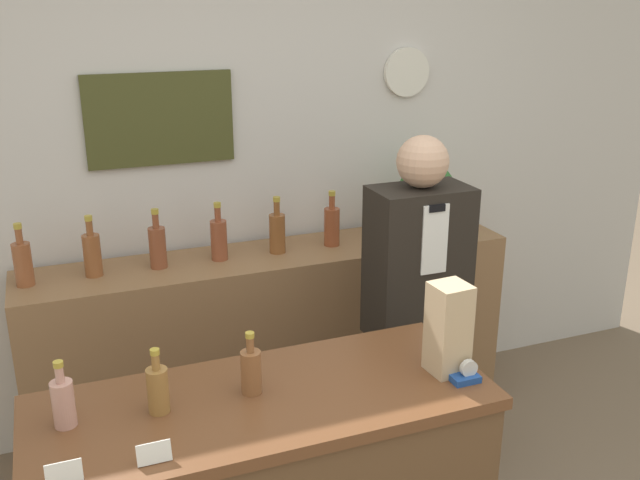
{
  "coord_description": "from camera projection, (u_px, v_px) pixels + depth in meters",
  "views": [
    {
      "loc": [
        -0.89,
        -1.35,
        2.13
      ],
      "look_at": [
        0.08,
        1.1,
        1.22
      ],
      "focal_mm": 40.0,
      "sensor_mm": 36.0,
      "label": 1
    }
  ],
  "objects": [
    {
      "name": "back_wall",
      "position": [
        239.0,
        161.0,
        3.51
      ],
      "size": [
        5.2,
        0.09,
        2.7
      ],
      "color": "silver",
      "rests_on": "ground_plane"
    },
    {
      "name": "price_card_left",
      "position": [
        64.0,
        473.0,
        1.78
      ],
      "size": [
        0.09,
        0.02,
        0.06
      ],
      "color": "white",
      "rests_on": "display_counter"
    },
    {
      "name": "tape_dispenser",
      "position": [
        466.0,
        375.0,
        2.25
      ],
      "size": [
        0.09,
        0.06,
        0.07
      ],
      "color": "#1E4799",
      "rests_on": "display_counter"
    },
    {
      "name": "paper_bag",
      "position": [
        448.0,
        329.0,
        2.27
      ],
      "size": [
        0.12,
        0.12,
        0.3
      ],
      "color": "tan",
      "rests_on": "display_counter"
    },
    {
      "name": "shelf_bottle_2",
      "position": [
        158.0,
        246.0,
        3.21
      ],
      "size": [
        0.08,
        0.08,
        0.28
      ],
      "color": "brown",
      "rests_on": "back_shelf"
    },
    {
      "name": "price_card_right",
      "position": [
        154.0,
        453.0,
        1.85
      ],
      "size": [
        0.09,
        0.02,
        0.06
      ],
      "color": "white",
      "rests_on": "display_counter"
    },
    {
      "name": "shelf_bottle_3",
      "position": [
        219.0,
        238.0,
        3.31
      ],
      "size": [
        0.08,
        0.08,
        0.28
      ],
      "color": "brown",
      "rests_on": "back_shelf"
    },
    {
      "name": "counter_bottle_1",
      "position": [
        158.0,
        388.0,
        2.07
      ],
      "size": [
        0.06,
        0.06,
        0.2
      ],
      "color": "olive",
      "rests_on": "display_counter"
    },
    {
      "name": "back_shelf",
      "position": [
        275.0,
        342.0,
        3.58
      ],
      "size": [
        2.37,
        0.43,
        0.95
      ],
      "color": "#8E6642",
      "rests_on": "ground_plane"
    },
    {
      "name": "shelf_bottle_6",
      "position": [
        383.0,
        219.0,
        3.6
      ],
      "size": [
        0.08,
        0.08,
        0.28
      ],
      "color": "brown",
      "rests_on": "back_shelf"
    },
    {
      "name": "shelf_bottle_5",
      "position": [
        332.0,
        225.0,
        3.5
      ],
      "size": [
        0.08,
        0.08,
        0.28
      ],
      "color": "brown",
      "rests_on": "back_shelf"
    },
    {
      "name": "potted_plant",
      "position": [
        426.0,
        195.0,
        3.6
      ],
      "size": [
        0.29,
        0.29,
        0.38
      ],
      "color": "#9E998E",
      "rests_on": "back_shelf"
    },
    {
      "name": "shelf_bottle_4",
      "position": [
        277.0,
        232.0,
        3.4
      ],
      "size": [
        0.08,
        0.08,
        0.28
      ],
      "color": "brown",
      "rests_on": "back_shelf"
    },
    {
      "name": "counter_bottle_0",
      "position": [
        63.0,
        402.0,
        2.0
      ],
      "size": [
        0.06,
        0.06,
        0.2
      ],
      "color": "tan",
      "rests_on": "display_counter"
    },
    {
      "name": "shopkeeper",
      "position": [
        415.0,
        322.0,
        3.05
      ],
      "size": [
        0.41,
        0.26,
        1.61
      ],
      "color": "black",
      "rests_on": "ground_plane"
    },
    {
      "name": "counter_bottle_2",
      "position": [
        251.0,
        370.0,
        2.17
      ],
      "size": [
        0.06,
        0.06,
        0.2
      ],
      "color": "brown",
      "rests_on": "display_counter"
    },
    {
      "name": "shelf_bottle_1",
      "position": [
        92.0,
        253.0,
        3.12
      ],
      "size": [
        0.08,
        0.08,
        0.28
      ],
      "color": "brown",
      "rests_on": "back_shelf"
    },
    {
      "name": "shelf_bottle_0",
      "position": [
        23.0,
        262.0,
        3.01
      ],
      "size": [
        0.08,
        0.08,
        0.28
      ],
      "color": "brown",
      "rests_on": "back_shelf"
    }
  ]
}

